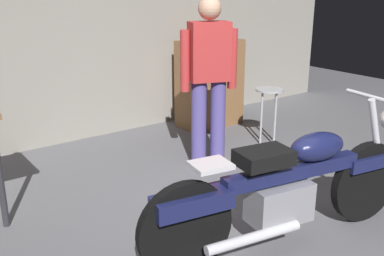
# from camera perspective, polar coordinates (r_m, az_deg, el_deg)

# --- Properties ---
(ground_plane) EXTENTS (12.00, 12.00, 0.00)m
(ground_plane) POSITION_cam_1_polar(r_m,az_deg,el_deg) (3.44, 6.40, -13.51)
(ground_plane) COLOR slate
(back_wall) EXTENTS (8.00, 0.12, 3.10)m
(back_wall) POSITION_cam_1_polar(r_m,az_deg,el_deg) (5.33, -14.45, 14.92)
(back_wall) COLOR gray
(back_wall) RESTS_ON ground_plane
(motorcycle) EXTENTS (2.17, 0.68, 1.00)m
(motorcycle) POSITION_cam_1_polar(r_m,az_deg,el_deg) (3.20, 12.12, -7.19)
(motorcycle) COLOR black
(motorcycle) RESTS_ON ground_plane
(person_standing) EXTENTS (0.54, 0.34, 1.67)m
(person_standing) POSITION_cam_1_polar(r_m,az_deg,el_deg) (4.37, 2.15, 6.62)
(person_standing) COLOR #574C98
(person_standing) RESTS_ON ground_plane
(shop_stool) EXTENTS (0.32, 0.32, 0.64)m
(shop_stool) POSITION_cam_1_polar(r_m,az_deg,el_deg) (5.20, 9.75, 3.41)
(shop_stool) COLOR #B2B2B7
(shop_stool) RESTS_ON ground_plane
(wooden_dresser) EXTENTS (0.80, 0.47, 1.10)m
(wooden_dresser) POSITION_cam_1_polar(r_m,az_deg,el_deg) (5.79, 2.25, 5.68)
(wooden_dresser) COLOR brown
(wooden_dresser) RESTS_ON ground_plane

